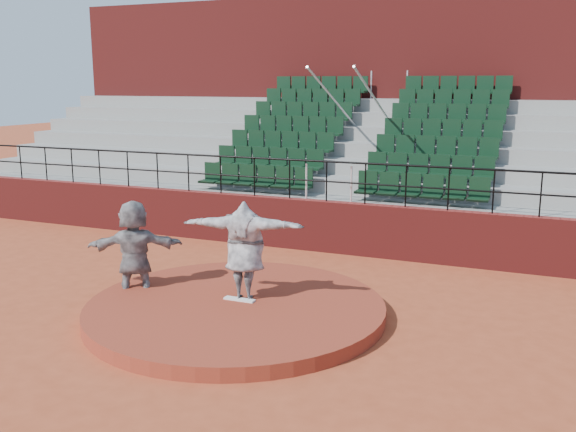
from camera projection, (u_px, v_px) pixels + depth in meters
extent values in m
plane|color=#A74425|center=(236.00, 315.00, 11.86)|extent=(90.00, 90.00, 0.00)
cylinder|color=maroon|center=(236.00, 309.00, 11.83)|extent=(5.50, 5.50, 0.25)
cube|color=white|center=(239.00, 299.00, 11.94)|extent=(0.60, 0.15, 0.03)
cube|color=maroon|center=(326.00, 226.00, 16.24)|extent=(24.00, 0.30, 1.30)
cylinder|color=black|center=(327.00, 162.00, 15.90)|extent=(24.00, 0.05, 0.05)
cylinder|color=black|center=(327.00, 181.00, 16.01)|extent=(24.00, 0.04, 0.04)
cylinder|color=black|center=(21.00, 162.00, 19.78)|extent=(0.04, 0.04, 1.00)
cylinder|color=black|center=(46.00, 164.00, 19.40)|extent=(0.04, 0.04, 1.00)
cylinder|color=black|center=(72.00, 166.00, 19.03)|extent=(0.04, 0.04, 1.00)
cylinder|color=black|center=(99.00, 167.00, 18.65)|extent=(0.04, 0.04, 1.00)
cylinder|color=black|center=(128.00, 169.00, 18.27)|extent=(0.04, 0.04, 1.00)
cylinder|color=black|center=(157.00, 171.00, 17.89)|extent=(0.04, 0.04, 1.00)
cylinder|color=black|center=(188.00, 173.00, 17.52)|extent=(0.04, 0.04, 1.00)
cylinder|color=black|center=(221.00, 175.00, 17.14)|extent=(0.04, 0.04, 1.00)
cylinder|color=black|center=(254.00, 177.00, 16.76)|extent=(0.04, 0.04, 1.00)
cylinder|color=black|center=(290.00, 179.00, 16.38)|extent=(0.04, 0.04, 1.00)
cylinder|color=black|center=(327.00, 181.00, 16.01)|extent=(0.04, 0.04, 1.00)
cylinder|color=black|center=(365.00, 184.00, 15.63)|extent=(0.04, 0.04, 1.00)
cylinder|color=black|center=(406.00, 186.00, 15.25)|extent=(0.04, 0.04, 1.00)
cylinder|color=black|center=(449.00, 189.00, 14.87)|extent=(0.04, 0.04, 1.00)
cylinder|color=black|center=(494.00, 192.00, 14.50)|extent=(0.04, 0.04, 1.00)
cylinder|color=black|center=(541.00, 195.00, 14.12)|extent=(0.04, 0.04, 1.00)
cube|color=gray|center=(333.00, 222.00, 16.76)|extent=(24.00, 0.85, 1.30)
cube|color=black|center=(255.00, 179.00, 17.41)|extent=(3.30, 0.48, 0.72)
cube|color=black|center=(421.00, 189.00, 15.71)|extent=(3.30, 0.48, 0.72)
cube|color=gray|center=(343.00, 209.00, 17.49)|extent=(24.00, 0.85, 1.70)
cube|color=black|center=(268.00, 161.00, 18.10)|extent=(3.30, 0.48, 0.72)
cube|color=black|center=(428.00, 169.00, 16.40)|extent=(3.30, 0.48, 0.72)
cube|color=gray|center=(353.00, 196.00, 18.21)|extent=(24.00, 0.85, 2.10)
cube|color=black|center=(280.00, 144.00, 18.78)|extent=(3.30, 0.48, 0.72)
cube|color=black|center=(435.00, 150.00, 17.08)|extent=(3.30, 0.48, 0.72)
cube|color=gray|center=(361.00, 185.00, 18.94)|extent=(24.00, 0.85, 2.50)
cube|color=black|center=(291.00, 128.00, 19.47)|extent=(3.30, 0.48, 0.72)
cube|color=black|center=(441.00, 133.00, 17.77)|extent=(3.30, 0.48, 0.72)
cube|color=gray|center=(369.00, 175.00, 19.67)|extent=(24.00, 0.85, 2.90)
cube|color=black|center=(301.00, 114.00, 20.15)|extent=(3.30, 0.48, 0.72)
cube|color=black|center=(447.00, 117.00, 18.46)|extent=(3.30, 0.48, 0.72)
cube|color=gray|center=(377.00, 165.00, 20.39)|extent=(24.00, 0.85, 3.30)
cube|color=black|center=(311.00, 100.00, 20.84)|extent=(3.30, 0.48, 0.72)
cube|color=black|center=(452.00, 102.00, 19.14)|extent=(3.30, 0.48, 0.72)
cube|color=gray|center=(384.00, 156.00, 21.12)|extent=(24.00, 0.85, 3.70)
cube|color=black|center=(320.00, 87.00, 21.53)|extent=(3.30, 0.48, 0.72)
cube|color=black|center=(457.00, 88.00, 19.83)|extent=(3.30, 0.48, 0.72)
cylinder|color=silver|center=(343.00, 111.00, 18.73)|extent=(0.06, 5.97, 2.46)
cylinder|color=silver|center=(383.00, 112.00, 18.27)|extent=(0.06, 5.97, 2.46)
cube|color=maroon|center=(399.00, 102.00, 22.51)|extent=(24.00, 3.00, 7.10)
imported|color=black|center=(245.00, 250.00, 11.88)|extent=(2.35, 1.05, 1.85)
imported|color=black|center=(135.00, 250.00, 12.59)|extent=(1.91, 1.44, 2.00)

